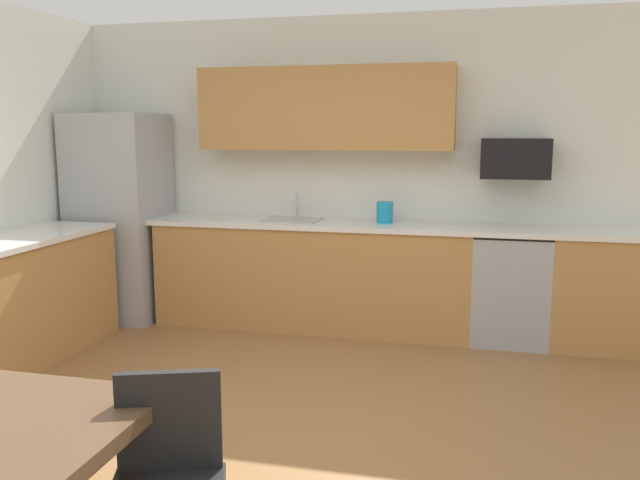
{
  "coord_description": "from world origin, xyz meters",
  "views": [
    {
      "loc": [
        1.0,
        -3.14,
        1.71
      ],
      "look_at": [
        0.0,
        1.0,
        1.0
      ],
      "focal_mm": 36.75,
      "sensor_mm": 36.0,
      "label": 1
    }
  ],
  "objects_px": {
    "kettle": "(385,213)",
    "oven_range": "(509,286)",
    "refrigerator": "(120,217)",
    "chair_near_table": "(167,476)",
    "microwave": "(515,158)"
  },
  "relations": [
    {
      "from": "refrigerator",
      "to": "microwave",
      "type": "relative_size",
      "value": 3.45
    },
    {
      "from": "microwave",
      "to": "oven_range",
      "type": "bearing_deg",
      "value": -90.0
    },
    {
      "from": "oven_range",
      "to": "chair_near_table",
      "type": "relative_size",
      "value": 1.07
    },
    {
      "from": "refrigerator",
      "to": "kettle",
      "type": "bearing_deg",
      "value": 3.07
    },
    {
      "from": "chair_near_table",
      "to": "microwave",
      "type": "bearing_deg",
      "value": 69.87
    },
    {
      "from": "kettle",
      "to": "oven_range",
      "type": "bearing_deg",
      "value": -2.75
    },
    {
      "from": "chair_near_table",
      "to": "oven_range",
      "type": "bearing_deg",
      "value": 69.34
    },
    {
      "from": "chair_near_table",
      "to": "kettle",
      "type": "xyz_separation_m",
      "value": [
        0.27,
        3.53,
        0.52
      ]
    },
    {
      "from": "microwave",
      "to": "kettle",
      "type": "xyz_separation_m",
      "value": [
        -1.04,
        -0.05,
        -0.47
      ]
    },
    {
      "from": "oven_range",
      "to": "refrigerator",
      "type": "bearing_deg",
      "value": -178.68
    },
    {
      "from": "refrigerator",
      "to": "chair_near_table",
      "type": "bearing_deg",
      "value": -57.69
    },
    {
      "from": "oven_range",
      "to": "chair_near_table",
      "type": "distance_m",
      "value": 3.72
    },
    {
      "from": "oven_range",
      "to": "kettle",
      "type": "bearing_deg",
      "value": 177.25
    },
    {
      "from": "microwave",
      "to": "kettle",
      "type": "height_order",
      "value": "microwave"
    },
    {
      "from": "oven_range",
      "to": "microwave",
      "type": "height_order",
      "value": "microwave"
    }
  ]
}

